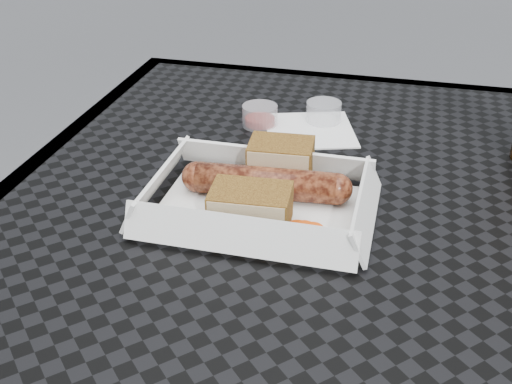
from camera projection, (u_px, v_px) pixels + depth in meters
patio_table at (336, 244)px, 0.79m from camera, size 0.80×0.80×0.74m
food_tray at (258, 209)px, 0.71m from camera, size 0.22×0.15×0.00m
bratwurst at (266, 183)px, 0.72m from camera, size 0.20×0.05×0.04m
bread_near at (281, 160)px, 0.76m from camera, size 0.08×0.06×0.05m
bread_far at (251, 207)px, 0.67m from camera, size 0.09×0.06×0.04m
veg_garnish at (300, 235)px, 0.66m from camera, size 0.03×0.03×0.00m
napkin at (310, 130)px, 0.90m from camera, size 0.15×0.15×0.00m
condiment_cup_sauce at (260, 116)px, 0.91m from camera, size 0.05×0.05×0.03m
condiment_cup_empty at (324, 112)px, 0.92m from camera, size 0.05×0.05×0.03m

